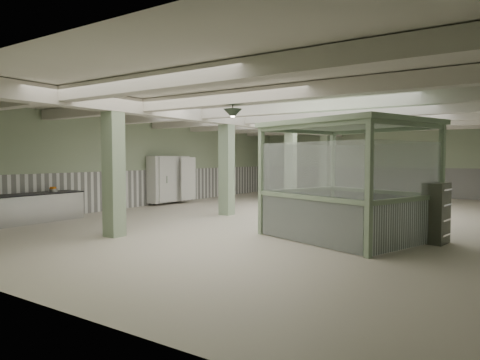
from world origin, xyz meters
The scene contains 26 objects.
floor centered at (0.00, 0.00, 0.00)m, with size 20.00×20.00×0.00m, color silver.
ceiling centered at (0.00, 0.00, 3.60)m, with size 14.00×20.00×0.02m, color silver.
wall_back centered at (0.00, 10.00, 1.80)m, with size 14.00×0.02×3.60m, color #99AB89.
wall_front centered at (0.00, -10.00, 1.80)m, with size 14.00×0.02×3.60m, color #99AB89.
wall_left centered at (-7.00, 0.00, 1.80)m, with size 0.02×20.00×3.60m, color #99AB89.
wainscot_left centered at (-6.97, 0.00, 0.75)m, with size 0.05×19.90×1.50m, color white.
wainscot_back centered at (0.00, 9.97, 0.75)m, with size 13.90×0.05×1.50m, color white.
girder centered at (-2.50, 0.00, 3.38)m, with size 0.45×19.90×0.40m, color beige.
beam_a centered at (0.00, -7.50, 3.42)m, with size 13.90×0.35×0.32m, color beige.
beam_b centered at (0.00, -5.00, 3.42)m, with size 13.90×0.35×0.32m, color beige.
beam_c centered at (0.00, -2.50, 3.42)m, with size 13.90×0.35×0.32m, color beige.
beam_d centered at (0.00, 0.00, 3.42)m, with size 13.90×0.35×0.32m, color beige.
beam_e centered at (0.00, 2.50, 3.42)m, with size 13.90×0.35×0.32m, color beige.
beam_f centered at (0.00, 5.00, 3.42)m, with size 13.90×0.35×0.32m, color beige.
beam_g centered at (0.00, 7.50, 3.42)m, with size 13.90×0.35×0.32m, color beige.
column_a centered at (-2.50, -6.00, 1.80)m, with size 0.42×0.42×3.60m, color #91AA89.
column_b centered at (-2.50, -1.00, 1.80)m, with size 0.42×0.42×3.60m, color #91AA89.
column_c centered at (-2.50, 4.00, 1.80)m, with size 0.42×0.42×3.60m, color #91AA89.
column_d centered at (-2.50, 8.00, 1.80)m, with size 0.42×0.42×3.60m, color #91AA89.
pendant_front centered at (0.50, -5.00, 3.05)m, with size 0.44×0.44×0.22m, color #2B382A.
pendant_mid centered at (0.50, 0.50, 3.05)m, with size 0.44×0.44×0.22m, color #2B382A.
pendant_back centered at (0.50, 5.50, 3.05)m, with size 0.44×0.44×0.22m, color #2B382A.
orange_bowl centered at (-6.56, -5.07, 0.95)m, with size 0.27×0.27×0.10m, color #B2B2B7.
walkin_cooler centered at (-6.62, 0.51, 0.99)m, with size 0.79×2.16×1.98m.
guard_booth centered at (2.54, -2.90, 1.94)m, with size 4.43×4.09×2.92m.
filing_cabinet centered at (4.53, -2.40, 0.72)m, with size 0.46×0.66×1.43m, color #4F5244.
Camera 1 is at (6.19, -13.31, 2.02)m, focal length 32.00 mm.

